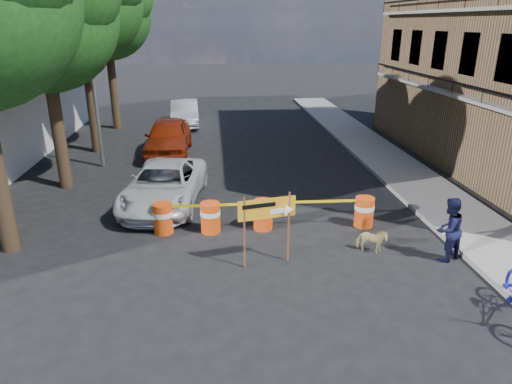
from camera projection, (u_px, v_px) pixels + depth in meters
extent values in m
plane|color=black|center=(273.00, 276.00, 10.98)|extent=(120.00, 120.00, 0.00)
cube|color=gray|center=(416.00, 183.00, 17.10)|extent=(2.40, 40.00, 0.15)
cylinder|color=#332316|center=(57.00, 124.00, 16.07)|extent=(0.44, 0.44, 4.76)
sphere|color=#144714|center=(40.00, 15.00, 14.83)|extent=(5.00, 5.00, 5.00)
sphere|color=#144714|center=(27.00, 37.00, 15.58)|extent=(3.50, 3.50, 3.50)
cylinder|color=#332316|center=(91.00, 95.00, 20.64)|extent=(0.44, 0.44, 5.32)
sphere|color=#144714|center=(66.00, 18.00, 20.07)|extent=(3.78, 3.78, 3.78)
cylinder|color=#332316|center=(113.00, 85.00, 25.37)|extent=(0.44, 0.44, 4.93)
sphere|color=#144714|center=(105.00, 14.00, 24.08)|extent=(4.80, 4.80, 4.80)
sphere|color=#144714|center=(96.00, 28.00, 24.82)|extent=(3.36, 3.36, 3.36)
cylinder|color=gray|center=(92.00, 69.00, 17.91)|extent=(0.16, 0.16, 8.00)
cylinder|color=red|center=(163.00, 218.00, 13.08)|extent=(0.56, 0.56, 0.90)
cylinder|color=white|center=(163.00, 214.00, 13.03)|extent=(0.58, 0.58, 0.14)
cylinder|color=red|center=(210.00, 218.00, 13.14)|extent=(0.56, 0.56, 0.90)
cylinder|color=white|center=(210.00, 213.00, 13.08)|extent=(0.58, 0.58, 0.14)
cylinder|color=red|center=(263.00, 215.00, 13.33)|extent=(0.56, 0.56, 0.90)
cylinder|color=white|center=(263.00, 210.00, 13.28)|extent=(0.58, 0.58, 0.14)
cylinder|color=red|center=(364.00, 212.00, 13.53)|extent=(0.56, 0.56, 0.90)
cylinder|color=white|center=(364.00, 207.00, 13.47)|extent=(0.58, 0.58, 0.14)
cylinder|color=#592D19|center=(244.00, 233.00, 11.03)|extent=(0.05, 0.05, 1.88)
cylinder|color=#592D19|center=(289.00, 227.00, 11.36)|extent=(0.05, 0.05, 1.88)
cube|color=orange|center=(267.00, 209.00, 10.99)|extent=(1.44, 0.33, 0.52)
cube|color=white|center=(279.00, 211.00, 11.09)|extent=(0.41, 0.10, 0.13)
cone|color=white|center=(289.00, 210.00, 11.17)|extent=(0.28, 0.31, 0.27)
cube|color=black|center=(259.00, 206.00, 10.88)|extent=(0.82, 0.18, 0.10)
imported|color=black|center=(449.00, 229.00, 11.46)|extent=(1.01, 0.92, 1.68)
imported|color=#CFBC77|center=(372.00, 241.00, 12.00)|extent=(0.87, 0.65, 0.67)
imported|color=silver|center=(164.00, 185.00, 15.06)|extent=(2.91, 5.19, 1.37)
imported|color=maroon|center=(168.00, 137.00, 20.83)|extent=(2.02, 4.82, 1.63)
imported|color=silver|center=(185.00, 113.00, 26.84)|extent=(1.80, 4.51, 1.46)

